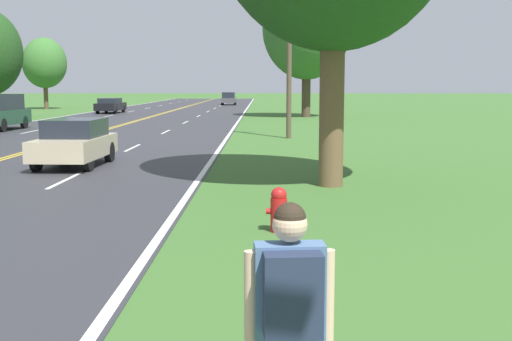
% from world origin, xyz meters
% --- Properties ---
extents(hitchhiker_person, '(0.61, 0.44, 1.80)m').
position_xyz_m(hitchhiker_person, '(9.24, 3.60, 1.10)').
color(hitchhiker_person, '#38476B').
rests_on(hitchhiker_person, ground).
extents(fire_hydrant, '(0.45, 0.29, 0.79)m').
position_xyz_m(fire_hydrant, '(9.34, 10.52, 0.40)').
color(fire_hydrant, red).
rests_on(fire_hydrant, ground).
extents(utility_pole_midground, '(1.80, 0.24, 8.12)m').
position_xyz_m(utility_pole_midground, '(10.30, 30.46, 4.21)').
color(utility_pole_midground, brown).
rests_on(utility_pole_midground, ground).
extents(tree_left_verge, '(7.02, 7.02, 11.05)m').
position_xyz_m(tree_left_verge, '(12.50, 51.11, 6.99)').
color(tree_left_verge, '#473828').
rests_on(tree_left_verge, ground).
extents(tree_behind_sign, '(4.62, 4.62, 7.53)m').
position_xyz_m(tree_behind_sign, '(-14.17, 68.14, 4.86)').
color(tree_behind_sign, brown).
rests_on(tree_behind_sign, ground).
extents(car_champagne_sedan_mid_near, '(1.86, 3.97, 1.49)m').
position_xyz_m(car_champagne_sedan_mid_near, '(3.10, 19.62, 0.77)').
color(car_champagne_sedan_mid_near, black).
rests_on(car_champagne_sedan_mid_near, ground).
extents(car_dark_green_suv_mid_far, '(1.90, 4.74, 2.04)m').
position_xyz_m(car_dark_green_suv_mid_far, '(-5.88, 35.81, 1.06)').
color(car_dark_green_suv_mid_far, black).
rests_on(car_dark_green_suv_mid_far, ground).
extents(car_black_sedan_receding, '(1.99, 4.61, 1.38)m').
position_xyz_m(car_black_sedan_receding, '(-4.88, 58.04, 0.72)').
color(car_black_sedan_receding, black).
rests_on(car_black_sedan_receding, ground).
extents(car_dark_grey_hatchback_distant, '(1.81, 4.14, 1.63)m').
position_xyz_m(car_dark_grey_hatchback_distant, '(4.63, 82.47, 0.87)').
color(car_dark_grey_hatchback_distant, black).
rests_on(car_dark_grey_hatchback_distant, ground).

